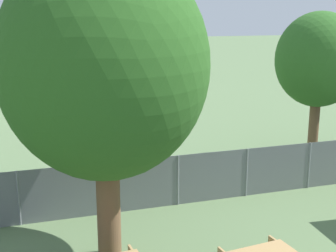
{
  "coord_description": "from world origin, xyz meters",
  "views": [
    {
      "loc": [
        -4.86,
        -3.94,
        6.29
      ],
      "look_at": [
        0.62,
        12.99,
        2.0
      ],
      "focal_mm": 50.0,
      "sensor_mm": 36.0,
      "label": 1
    }
  ],
  "objects": [
    {
      "name": "perimeter_fence",
      "position": [
        0.0,
        9.99,
        0.87
      ],
      "size": [
        56.07,
        0.07,
        1.74
      ],
      "color": "slate",
      "rests_on": "ground"
    },
    {
      "name": "tree_near_hangar",
      "position": [
        -2.85,
        7.3,
        5.05
      ],
      "size": [
        5.14,
        5.14,
        7.91
      ],
      "color": "brown",
      "rests_on": "ground"
    },
    {
      "name": "airplane",
      "position": [
        -0.22,
        44.72,
        4.17
      ],
      "size": [
        30.11,
        37.7,
        11.75
      ],
      "rotation": [
        0.0,
        0.0,
        -1.42
      ],
      "color": "silver",
      "rests_on": "ground"
    },
    {
      "name": "tree_left_of_cabin",
      "position": [
        7.29,
        12.94,
        4.37
      ],
      "size": [
        3.65,
        3.65,
        6.41
      ],
      "color": "brown",
      "rests_on": "ground"
    }
  ]
}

